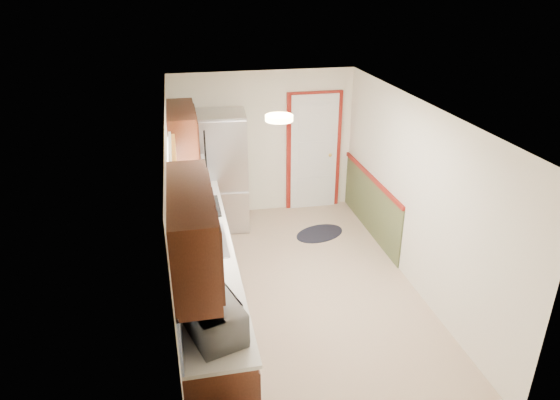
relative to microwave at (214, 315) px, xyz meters
name	(u,v)px	position (x,y,z in m)	size (l,w,h in m)	color
room_shell	(300,206)	(1.20, 1.85, 0.06)	(3.20, 5.20, 2.52)	tan
kitchen_run	(201,256)	(-0.04, 1.56, -0.33)	(0.63, 4.00, 2.20)	#3C190D
back_wall_trim	(326,163)	(2.19, 4.06, -0.25)	(1.12, 2.30, 2.08)	maroon
ceiling_fixture	(279,118)	(0.90, 1.65, 1.22)	(0.30, 0.30, 0.06)	#FFD88C
microwave	(214,315)	(0.00, 0.00, 0.00)	(0.60, 0.33, 0.40)	white
refrigerator	(222,171)	(0.45, 3.90, -0.21)	(0.83, 0.81, 1.87)	#B7B7BC
rug	(320,233)	(1.89, 3.27, -1.14)	(0.82, 0.53, 0.01)	black
cooktop	(199,207)	(0.01, 2.60, -0.19)	(0.55, 0.65, 0.02)	black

